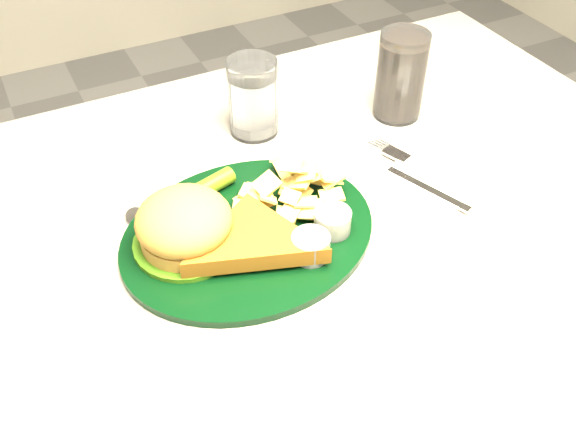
% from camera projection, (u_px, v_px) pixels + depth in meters
% --- Properties ---
extents(table, '(1.20, 0.80, 0.75)m').
position_uv_depth(table, '(278.00, 396.00, 1.05)').
color(table, gray).
rests_on(table, ground).
extents(dinner_plate, '(0.35, 0.30, 0.07)m').
position_uv_depth(dinner_plate, '(248.00, 215.00, 0.77)').
color(dinner_plate, black).
rests_on(dinner_plate, table).
extents(water_glass, '(0.08, 0.08, 0.11)m').
position_uv_depth(water_glass, '(253.00, 97.00, 0.92)').
color(water_glass, white).
rests_on(water_glass, table).
extents(cola_glass, '(0.08, 0.08, 0.13)m').
position_uv_depth(cola_glass, '(401.00, 76.00, 0.95)').
color(cola_glass, black).
rests_on(cola_glass, table).
extents(fork_napkin, '(0.18, 0.20, 0.01)m').
position_uv_depth(fork_napkin, '(423.00, 185.00, 0.85)').
color(fork_napkin, white).
rests_on(fork_napkin, table).
extents(spoon, '(0.05, 0.13, 0.01)m').
position_uv_depth(spoon, '(160.00, 246.00, 0.77)').
color(spoon, silver).
rests_on(spoon, table).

